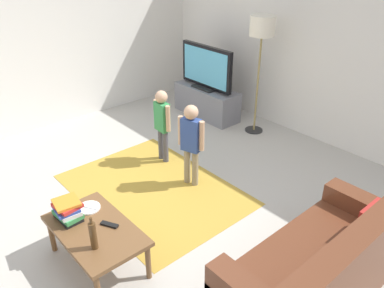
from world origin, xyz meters
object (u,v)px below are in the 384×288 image
Objects in this scene: child_near_tv at (162,120)px; child_center at (191,138)px; plate at (89,208)px; tv at (206,68)px; bottle at (93,235)px; couch at (324,272)px; book_stack at (68,210)px; tv_remote at (109,225)px; coffee_table at (96,233)px; tv_stand at (207,102)px; floor_lamp at (262,33)px.

child_center is (0.69, -0.10, 0.02)m from child_near_tv.
tv is at bearing 117.48° from plate.
child_near_tv is at bearing 127.68° from bottle.
plate is (-1.89, -1.13, 0.14)m from couch.
bottle is at bearing -0.75° from book_stack.
plate is (-0.02, 0.21, -0.09)m from book_stack.
tv_remote is (0.50, -1.43, -0.20)m from child_center.
tv is 3.43m from plate.
child_near_tv is 1.77m from plate.
coffee_table is 5.88× the size of tv_remote.
tv is (-0.00, -0.02, 0.60)m from tv_stand.
coffee_table is at bearing -73.77° from child_center.
floor_lamp is 1.76× the size of child_near_tv.
floor_lamp reaches higher than bottle.
tv_stand reaches higher than coffee_table.
plate is (0.84, -1.54, -0.18)m from child_near_tv.
plate is at bearing 94.98° from book_stack.
tv_remote reaches higher than coffee_table.
coffee_table is at bearing -142.35° from couch.
tv is at bearing 151.33° from couch.
couch is (3.46, -1.89, -0.56)m from tv.
tv_stand reaches higher than tv_remote.
tv_stand is at bearing 151.06° from couch.
tv_remote is (1.19, -1.52, -0.18)m from child_near_tv.
plate is at bearing 157.06° from bottle.
coffee_table is 0.31m from bottle.
book_stack reaches higher than plate.
book_stack is at bearing -63.97° from tv_stand.
tv_stand is 1.62m from floor_lamp.
child_center is 1.06× the size of coffee_table.
couch is at bearing -39.46° from floor_lamp.
tv_stand is 3.42m from plate.
book_stack is 1.33× the size of plate.
tv_stand is at bearing 116.03° from book_stack.
couch is 3.48m from floor_lamp.
tv_remote is at bearing -57.37° from tv.
bottle is (1.14, -3.41, -0.99)m from floor_lamp.
child_near_tv is at bearing -97.68° from floor_lamp.
book_stack is at bearing -63.91° from child_near_tv.
plate is at bearing -149.20° from couch.
tv is 3.45× the size of bottle.
coffee_table is at bearing -59.22° from tv_stand.
floor_lamp is (-2.51, 2.06, 1.25)m from couch.
tv_stand is 7.06× the size of tv_remote.
floor_lamp is 3.44m from plate.
book_stack is 0.50m from bottle.
tv_remote is (0.05, 0.12, 0.06)m from coffee_table.
tv reaches higher than book_stack.
book_stack is at bearing -79.39° from floor_lamp.
child_center is at bearing 111.92° from bottle.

